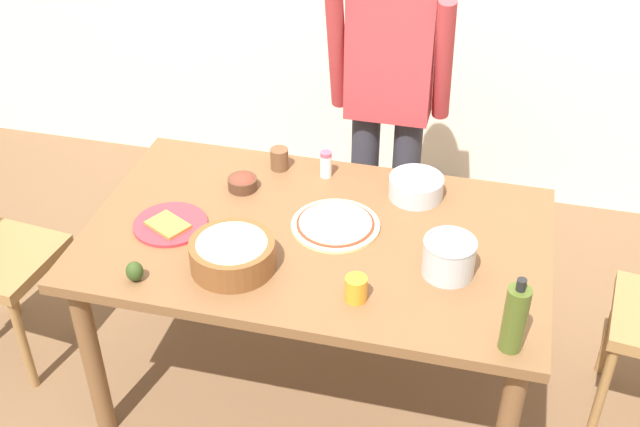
{
  "coord_description": "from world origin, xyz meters",
  "views": [
    {
      "loc": [
        0.55,
        -2.16,
        2.45
      ],
      "look_at": [
        0.0,
        0.05,
        0.81
      ],
      "focal_mm": 45.28,
      "sensor_mm": 36.0,
      "label": 1
    }
  ],
  "objects": [
    {
      "name": "ground",
      "position": [
        0.0,
        0.0,
        0.0
      ],
      "size": [
        8.0,
        8.0,
        0.0
      ],
      "primitive_type": "plane",
      "color": "brown"
    },
    {
      "name": "dining_table",
      "position": [
        0.0,
        0.0,
        0.67
      ],
      "size": [
        1.6,
        0.96,
        0.76
      ],
      "color": "brown",
      "rests_on": "ground"
    },
    {
      "name": "person_cook",
      "position": [
        0.11,
        0.76,
        0.94
      ],
      "size": [
        0.49,
        0.25,
        1.62
      ],
      "color": "#2D2D38",
      "rests_on": "ground"
    },
    {
      "name": "pizza_raw_on_board",
      "position": [
        0.06,
        0.05,
        0.77
      ],
      "size": [
        0.31,
        0.31,
        0.02
      ],
      "color": "beige",
      "rests_on": "dining_table"
    },
    {
      "name": "plate_with_slice",
      "position": [
        -0.51,
        -0.08,
        0.77
      ],
      "size": [
        0.26,
        0.26,
        0.02
      ],
      "color": "red",
      "rests_on": "dining_table"
    },
    {
      "name": "popcorn_bowl",
      "position": [
        -0.22,
        -0.24,
        0.82
      ],
      "size": [
        0.28,
        0.28,
        0.11
      ],
      "color": "brown",
      "rests_on": "dining_table"
    },
    {
      "name": "mixing_bowl_steel",
      "position": [
        0.3,
        0.31,
        0.8
      ],
      "size": [
        0.2,
        0.2,
        0.08
      ],
      "color": "#B7B7BC",
      "rests_on": "dining_table"
    },
    {
      "name": "small_sauce_bowl",
      "position": [
        -0.34,
        0.2,
        0.79
      ],
      "size": [
        0.11,
        0.11,
        0.06
      ],
      "color": "#4C2D1E",
      "rests_on": "dining_table"
    },
    {
      "name": "olive_oil_bottle",
      "position": [
        0.68,
        -0.4,
        0.87
      ],
      "size": [
        0.07,
        0.07,
        0.26
      ],
      "color": "#47561E",
      "rests_on": "dining_table"
    },
    {
      "name": "steel_pot",
      "position": [
        0.46,
        -0.1,
        0.83
      ],
      "size": [
        0.17,
        0.17,
        0.13
      ],
      "color": "#B7B7BC",
      "rests_on": "dining_table"
    },
    {
      "name": "cup_orange",
      "position": [
        0.2,
        -0.3,
        0.8
      ],
      "size": [
        0.07,
        0.07,
        0.08
      ],
      "primitive_type": "cylinder",
      "color": "orange",
      "rests_on": "dining_table"
    },
    {
      "name": "cup_small_brown",
      "position": [
        -0.24,
        0.37,
        0.8
      ],
      "size": [
        0.07,
        0.07,
        0.08
      ],
      "primitive_type": "cylinder",
      "color": "brown",
      "rests_on": "dining_table"
    },
    {
      "name": "salt_shaker",
      "position": [
        -0.06,
        0.36,
        0.81
      ],
      "size": [
        0.04,
        0.04,
        0.11
      ],
      "color": "white",
      "rests_on": "dining_table"
    },
    {
      "name": "avocado",
      "position": [
        -0.5,
        -0.38,
        0.8
      ],
      "size": [
        0.06,
        0.06,
        0.07
      ],
      "primitive_type": "ellipsoid",
      "color": "#2D4219",
      "rests_on": "dining_table"
    }
  ]
}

